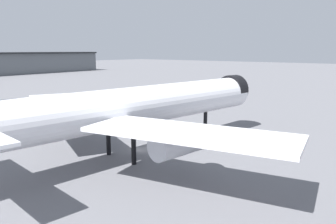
% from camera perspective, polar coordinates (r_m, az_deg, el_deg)
% --- Properties ---
extents(ground, '(900.00, 900.00, 0.00)m').
position_cam_1_polar(ground, '(63.35, -4.84, -6.40)').
color(ground, slate).
extents(airliner_near_gate, '(69.20, 62.91, 19.49)m').
position_cam_1_polar(airliner_near_gate, '(58.01, -6.08, 0.73)').
color(airliner_near_gate, white).
rests_on(airliner_near_gate, ground).
extents(traffic_cone_wingtip, '(0.56, 0.56, 0.70)m').
position_cam_1_polar(traffic_cone_wingtip, '(97.09, -10.68, -0.41)').
color(traffic_cone_wingtip, '#F2600C').
rests_on(traffic_cone_wingtip, ground).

